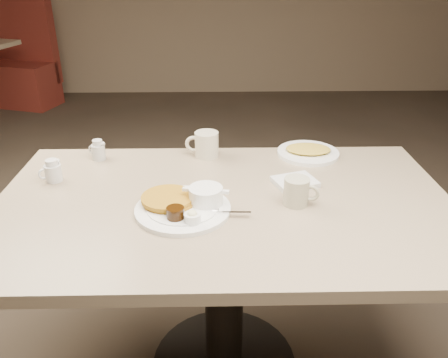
{
  "coord_description": "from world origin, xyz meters",
  "views": [
    {
      "loc": [
        -0.03,
        -1.3,
        1.47
      ],
      "look_at": [
        0.0,
        0.02,
        0.82
      ],
      "focal_mm": 36.65,
      "sensor_mm": 36.0,
      "label": 1
    }
  ],
  "objects_px": {
    "creamer_right": "(98,151)",
    "creamer_left": "(53,171)",
    "main_plate": "(185,204)",
    "hash_plate": "(308,152)",
    "coffee_mug_near": "(297,191)",
    "diner_table": "(224,244)",
    "coffee_mug_far": "(206,144)",
    "booth_back_left": "(2,66)"
  },
  "relations": [
    {
      "from": "diner_table",
      "to": "booth_back_left",
      "type": "height_order",
      "value": "booth_back_left"
    },
    {
      "from": "coffee_mug_near",
      "to": "booth_back_left",
      "type": "xyz_separation_m",
      "value": [
        -2.49,
        3.58,
        -0.39
      ]
    },
    {
      "from": "diner_table",
      "to": "creamer_left",
      "type": "bearing_deg",
      "value": 164.97
    },
    {
      "from": "creamer_left",
      "to": "booth_back_left",
      "type": "xyz_separation_m",
      "value": [
        -1.65,
        3.4,
        -0.38
      ]
    },
    {
      "from": "diner_table",
      "to": "creamer_left",
      "type": "relative_size",
      "value": 18.36
    },
    {
      "from": "main_plate",
      "to": "booth_back_left",
      "type": "height_order",
      "value": "booth_back_left"
    },
    {
      "from": "diner_table",
      "to": "creamer_right",
      "type": "xyz_separation_m",
      "value": [
        -0.48,
        0.35,
        0.21
      ]
    },
    {
      "from": "coffee_mug_near",
      "to": "creamer_right",
      "type": "bearing_deg",
      "value": 152.52
    },
    {
      "from": "hash_plate",
      "to": "booth_back_left",
      "type": "xyz_separation_m",
      "value": [
        -2.6,
        3.19,
        -0.35
      ]
    },
    {
      "from": "creamer_right",
      "to": "hash_plate",
      "type": "bearing_deg",
      "value": 1.86
    },
    {
      "from": "coffee_mug_near",
      "to": "creamer_right",
      "type": "height_order",
      "value": "coffee_mug_near"
    },
    {
      "from": "main_plate",
      "to": "coffee_mug_near",
      "type": "distance_m",
      "value": 0.36
    },
    {
      "from": "main_plate",
      "to": "creamer_left",
      "type": "relative_size",
      "value": 4.69
    },
    {
      "from": "coffee_mug_far",
      "to": "hash_plate",
      "type": "bearing_deg",
      "value": 0.88
    },
    {
      "from": "booth_back_left",
      "to": "coffee_mug_far",
      "type": "bearing_deg",
      "value": -55.55
    },
    {
      "from": "main_plate",
      "to": "creamer_right",
      "type": "xyz_separation_m",
      "value": [
        -0.36,
        0.4,
        0.01
      ]
    },
    {
      "from": "coffee_mug_far",
      "to": "creamer_left",
      "type": "bearing_deg",
      "value": -158.9
    },
    {
      "from": "creamer_left",
      "to": "main_plate",
      "type": "bearing_deg",
      "value": -24.57
    },
    {
      "from": "main_plate",
      "to": "hash_plate",
      "type": "height_order",
      "value": "main_plate"
    },
    {
      "from": "coffee_mug_near",
      "to": "coffee_mug_far",
      "type": "xyz_separation_m",
      "value": [
        -0.3,
        0.39,
        0.0
      ]
    },
    {
      "from": "main_plate",
      "to": "hash_plate",
      "type": "bearing_deg",
      "value": 42.73
    },
    {
      "from": "diner_table",
      "to": "main_plate",
      "type": "bearing_deg",
      "value": -155.11
    },
    {
      "from": "coffee_mug_far",
      "to": "creamer_right",
      "type": "relative_size",
      "value": 1.72
    },
    {
      "from": "hash_plate",
      "to": "coffee_mug_far",
      "type": "bearing_deg",
      "value": -179.12
    },
    {
      "from": "diner_table",
      "to": "booth_back_left",
      "type": "xyz_separation_m",
      "value": [
        -2.25,
        3.56,
        -0.17
      ]
    },
    {
      "from": "coffee_mug_near",
      "to": "creamer_left",
      "type": "relative_size",
      "value": 1.5
    },
    {
      "from": "diner_table",
      "to": "creamer_left",
      "type": "distance_m",
      "value": 0.65
    },
    {
      "from": "diner_table",
      "to": "booth_back_left",
      "type": "relative_size",
      "value": 0.99
    },
    {
      "from": "main_plate",
      "to": "coffee_mug_far",
      "type": "distance_m",
      "value": 0.43
    },
    {
      "from": "main_plate",
      "to": "booth_back_left",
      "type": "xyz_separation_m",
      "value": [
        -2.13,
        3.62,
        -0.36
      ]
    },
    {
      "from": "creamer_left",
      "to": "creamer_right",
      "type": "distance_m",
      "value": 0.22
    },
    {
      "from": "creamer_right",
      "to": "creamer_left",
      "type": "bearing_deg",
      "value": -122.24
    },
    {
      "from": "main_plate",
      "to": "coffee_mug_far",
      "type": "xyz_separation_m",
      "value": [
        0.06,
        0.42,
        0.03
      ]
    },
    {
      "from": "coffee_mug_far",
      "to": "booth_back_left",
      "type": "relative_size",
      "value": 0.09
    },
    {
      "from": "diner_table",
      "to": "creamer_right",
      "type": "height_order",
      "value": "creamer_right"
    },
    {
      "from": "diner_table",
      "to": "main_plate",
      "type": "height_order",
      "value": "main_plate"
    },
    {
      "from": "main_plate",
      "to": "coffee_mug_near",
      "type": "relative_size",
      "value": 3.13
    },
    {
      "from": "diner_table",
      "to": "main_plate",
      "type": "xyz_separation_m",
      "value": [
        -0.12,
        -0.06,
        0.19
      ]
    },
    {
      "from": "main_plate",
      "to": "hash_plate",
      "type": "xyz_separation_m",
      "value": [
        0.47,
        0.43,
        -0.01
      ]
    },
    {
      "from": "coffee_mug_far",
      "to": "creamer_left",
      "type": "xyz_separation_m",
      "value": [
        -0.53,
        -0.21,
        -0.01
      ]
    },
    {
      "from": "main_plate",
      "to": "coffee_mug_near",
      "type": "bearing_deg",
      "value": 5.26
    },
    {
      "from": "diner_table",
      "to": "hash_plate",
      "type": "distance_m",
      "value": 0.54
    }
  ]
}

